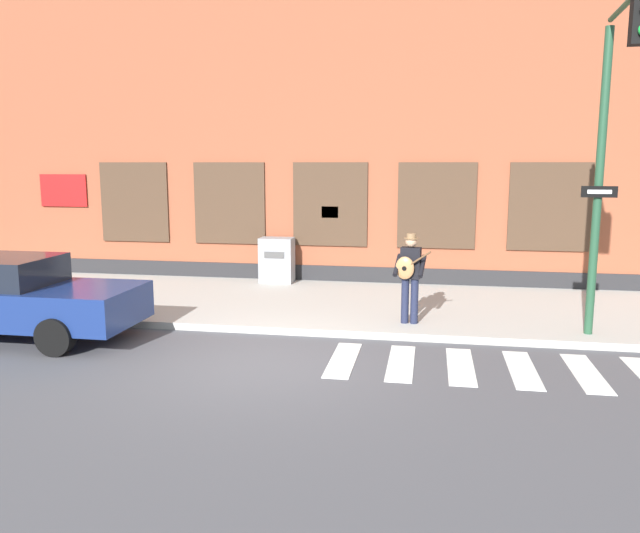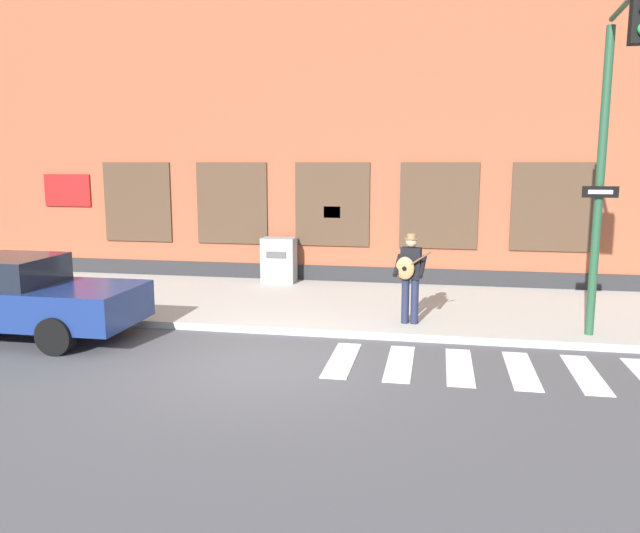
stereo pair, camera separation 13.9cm
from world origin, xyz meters
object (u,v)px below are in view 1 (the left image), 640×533
Objects in this scene: busker at (410,273)px; red_car at (14,298)px; traffic_light at (614,119)px; utility_box at (277,260)px.

red_car is at bearing -166.07° from busker.
red_car is at bearing -175.90° from traffic_light.
busker is at bearing 13.93° from red_car.
traffic_light is (10.47, 0.75, 3.17)m from red_car.
busker is 4.40m from traffic_light.
red_car is 7.47m from busker.
red_car is at bearing -123.69° from utility_box.
utility_box is at bearing 145.00° from traffic_light.
utility_box is (-6.80, 4.76, -3.21)m from traffic_light.
utility_box is (-3.57, 3.72, -0.42)m from busker.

